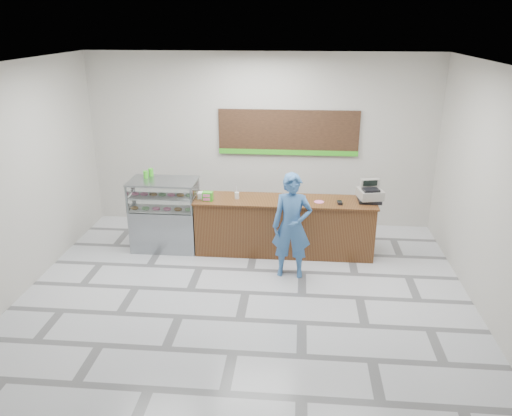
# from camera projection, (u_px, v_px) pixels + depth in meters

# --- Properties ---
(floor) EXTENTS (7.00, 7.00, 0.00)m
(floor) POSITION_uv_depth(u_px,v_px,m) (246.00, 293.00, 7.91)
(floor) COLOR silver
(floor) RESTS_ON ground
(back_wall) EXTENTS (7.00, 0.00, 7.00)m
(back_wall) POSITION_uv_depth(u_px,v_px,m) (261.00, 141.00, 10.08)
(back_wall) COLOR beige
(back_wall) RESTS_ON floor
(ceiling) EXTENTS (7.00, 7.00, 0.00)m
(ceiling) POSITION_uv_depth(u_px,v_px,m) (244.00, 64.00, 6.67)
(ceiling) COLOR silver
(ceiling) RESTS_ON back_wall
(sales_counter) EXTENTS (3.26, 0.76, 1.03)m
(sales_counter) POSITION_uv_depth(u_px,v_px,m) (284.00, 226.00, 9.12)
(sales_counter) COLOR brown
(sales_counter) RESTS_ON floor
(display_case) EXTENTS (1.22, 0.72, 1.33)m
(display_case) POSITION_uv_depth(u_px,v_px,m) (165.00, 214.00, 9.25)
(display_case) COLOR gray
(display_case) RESTS_ON floor
(menu_board) EXTENTS (2.80, 0.06, 0.90)m
(menu_board) POSITION_uv_depth(u_px,v_px,m) (288.00, 133.00, 9.94)
(menu_board) COLOR black
(menu_board) RESTS_ON back_wall
(cash_register) EXTENTS (0.47, 0.49, 0.38)m
(cash_register) POSITION_uv_depth(u_px,v_px,m) (370.00, 193.00, 8.83)
(cash_register) COLOR black
(cash_register) RESTS_ON sales_counter
(card_terminal) EXTENTS (0.09, 0.17, 0.04)m
(card_terminal) POSITION_uv_depth(u_px,v_px,m) (340.00, 203.00, 8.74)
(card_terminal) COLOR black
(card_terminal) RESTS_ON sales_counter
(serving_tray) EXTENTS (0.36, 0.27, 0.02)m
(serving_tray) POSITION_uv_depth(u_px,v_px,m) (292.00, 198.00, 8.98)
(serving_tray) COLOR #4ECC08
(serving_tray) RESTS_ON sales_counter
(napkin_box) EXTENTS (0.14, 0.14, 0.11)m
(napkin_box) POSITION_uv_depth(u_px,v_px,m) (202.00, 195.00, 9.00)
(napkin_box) COLOR white
(napkin_box) RESTS_ON sales_counter
(straw_cup) EXTENTS (0.08, 0.08, 0.12)m
(straw_cup) POSITION_uv_depth(u_px,v_px,m) (237.00, 195.00, 8.98)
(straw_cup) COLOR silver
(straw_cup) RESTS_ON sales_counter
(promo_box) EXTENTS (0.19, 0.13, 0.16)m
(promo_box) POSITION_uv_depth(u_px,v_px,m) (208.00, 196.00, 8.88)
(promo_box) COLOR green
(promo_box) RESTS_ON sales_counter
(donut_decal) EXTENTS (0.17, 0.17, 0.00)m
(donut_decal) POSITION_uv_depth(u_px,v_px,m) (319.00, 202.00, 8.83)
(donut_decal) COLOR pink
(donut_decal) RESTS_ON sales_counter
(green_cup_left) EXTENTS (0.09, 0.09, 0.13)m
(green_cup_left) POSITION_uv_depth(u_px,v_px,m) (146.00, 174.00, 9.14)
(green_cup_left) COLOR green
(green_cup_left) RESTS_ON display_case
(green_cup_right) EXTENTS (0.09, 0.09, 0.14)m
(green_cup_right) POSITION_uv_depth(u_px,v_px,m) (151.00, 172.00, 9.25)
(green_cup_right) COLOR green
(green_cup_right) RESTS_ON display_case
(customer) EXTENTS (0.66, 0.45, 1.78)m
(customer) POSITION_uv_depth(u_px,v_px,m) (292.00, 226.00, 8.17)
(customer) COLOR #3866A1
(customer) RESTS_ON floor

